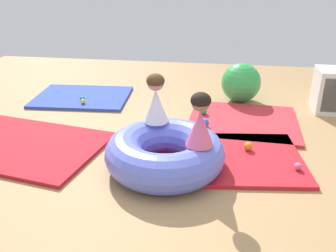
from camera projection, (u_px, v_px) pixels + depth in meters
ground_plane at (164, 167)px, 3.55m from camera, size 8.00×8.00×0.00m
gym_mat_near_left at (229, 158)px, 3.68m from camera, size 1.54×1.22×0.04m
gym_mat_front at (18, 144)px, 3.95m from camera, size 1.97×1.45×0.04m
gym_mat_far_left at (243, 122)px, 4.51m from camera, size 1.35×1.21×0.04m
gym_mat_near_right at (82, 97)px, 5.32m from camera, size 1.36×1.04×0.04m
inflatable_cushion at (165, 153)px, 3.45m from camera, size 1.12×1.12×0.35m
child_in_pink at (200, 120)px, 3.12m from camera, size 0.34×0.34×0.48m
child_in_white at (156, 99)px, 3.58m from camera, size 0.35×0.35×0.49m
play_ball_pink at (298, 166)px, 3.42m from camera, size 0.07×0.07×0.07m
play_ball_blue at (205, 123)px, 4.29m from camera, size 0.10×0.10×0.10m
play_ball_teal at (82, 98)px, 5.11m from camera, size 0.06×0.06×0.06m
play_ball_green at (203, 110)px, 4.66m from camera, size 0.10×0.10×0.10m
play_ball_yellow at (83, 101)px, 5.00m from camera, size 0.06×0.06×0.06m
play_ball_orange at (248, 146)px, 3.77m from camera, size 0.09×0.09×0.09m
exercise_ball_large at (241, 83)px, 5.11m from camera, size 0.54×0.54×0.54m
storage_cube at (333, 91)px, 4.76m from camera, size 0.44×0.44×0.56m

